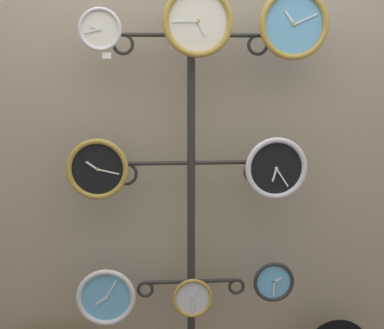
% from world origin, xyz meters
% --- Properties ---
extents(shop_wall, '(4.40, 0.04, 2.80)m').
position_xyz_m(shop_wall, '(0.00, 0.57, 1.40)').
color(shop_wall, gray).
rests_on(shop_wall, ground_plane).
extents(display_stand, '(0.75, 0.37, 2.11)m').
position_xyz_m(display_stand, '(0.00, 0.41, 0.77)').
color(display_stand, '#282623').
rests_on(display_stand, ground_plane).
extents(clock_top_left, '(0.19, 0.04, 0.19)m').
position_xyz_m(clock_top_left, '(-0.42, 0.33, 1.82)').
color(clock_top_left, silver).
extents(clock_top_center, '(0.32, 0.04, 0.32)m').
position_xyz_m(clock_top_center, '(0.02, 0.29, 1.85)').
color(clock_top_center, silver).
extents(clock_top_right, '(0.33, 0.04, 0.33)m').
position_xyz_m(clock_top_right, '(0.47, 0.32, 1.84)').
color(clock_top_right, '#60A8DB').
extents(clock_middle_left, '(0.29, 0.04, 0.29)m').
position_xyz_m(clock_middle_left, '(-0.44, 0.33, 1.18)').
color(clock_middle_left, black).
extents(clock_middle_right, '(0.30, 0.04, 0.30)m').
position_xyz_m(clock_middle_right, '(0.39, 0.30, 1.18)').
color(clock_middle_right, black).
extents(clock_bottom_left, '(0.29, 0.04, 0.29)m').
position_xyz_m(clock_bottom_left, '(-0.42, 0.31, 0.56)').
color(clock_bottom_left, '#60A8DB').
extents(clock_bottom_center, '(0.20, 0.04, 0.20)m').
position_xyz_m(clock_bottom_center, '(0.00, 0.32, 0.54)').
color(clock_bottom_center, silver).
extents(clock_bottom_right, '(0.20, 0.04, 0.20)m').
position_xyz_m(clock_bottom_right, '(0.40, 0.31, 0.61)').
color(clock_bottom_right, '#60A8DB').
extents(price_tag_upper, '(0.04, 0.00, 0.03)m').
position_xyz_m(price_tag_upper, '(-0.39, 0.33, 1.70)').
color(price_tag_upper, white).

